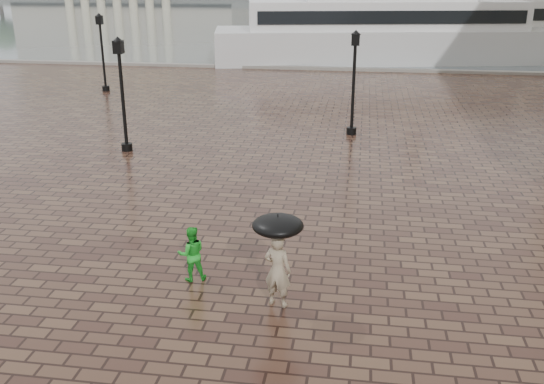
# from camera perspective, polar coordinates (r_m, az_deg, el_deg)

# --- Properties ---
(ground) EXTENTS (300.00, 300.00, 0.00)m
(ground) POSITION_cam_1_polar(r_m,az_deg,el_deg) (14.88, -5.78, -7.92)
(ground) COLOR #331E17
(ground) RESTS_ON ground
(harbour_water) EXTENTS (240.00, 240.00, 0.00)m
(harbour_water) POSITION_cam_1_polar(r_m,az_deg,el_deg) (104.95, 6.96, 16.41)
(harbour_water) COLOR #4E5B5F
(harbour_water) RESTS_ON ground
(quay_edge) EXTENTS (80.00, 0.60, 0.30)m
(quay_edge) POSITION_cam_1_polar(r_m,az_deg,el_deg) (45.34, 4.23, 11.41)
(quay_edge) COLOR slate
(quay_edge) RESTS_ON ground
(street_lamps) EXTENTS (15.44, 12.44, 4.40)m
(street_lamps) POSITION_cam_1_polar(r_m,az_deg,el_deg) (29.61, -8.21, 11.04)
(street_lamps) COLOR black
(street_lamps) RESTS_ON ground
(adult_pedestrian) EXTENTS (0.70, 0.55, 1.69)m
(adult_pedestrian) POSITION_cam_1_polar(r_m,az_deg,el_deg) (13.27, 0.53, -7.39)
(adult_pedestrian) COLOR gray
(adult_pedestrian) RESTS_ON ground
(child_pedestrian) EXTENTS (0.80, 0.72, 1.36)m
(child_pedestrian) POSITION_cam_1_polar(r_m,az_deg,el_deg) (14.50, -7.58, -5.77)
(child_pedestrian) COLOR green
(child_pedestrian) RESTS_ON ground
(ferry_near) EXTENTS (27.05, 11.39, 8.63)m
(ferry_near) POSITION_cam_1_polar(r_m,az_deg,el_deg) (49.88, 10.53, 14.96)
(ferry_near) COLOR silver
(ferry_near) RESTS_ON ground
(umbrella) EXTENTS (1.10, 1.10, 1.14)m
(umbrella) POSITION_cam_1_polar(r_m,az_deg,el_deg) (12.80, 0.55, -3.17)
(umbrella) COLOR black
(umbrella) RESTS_ON ground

